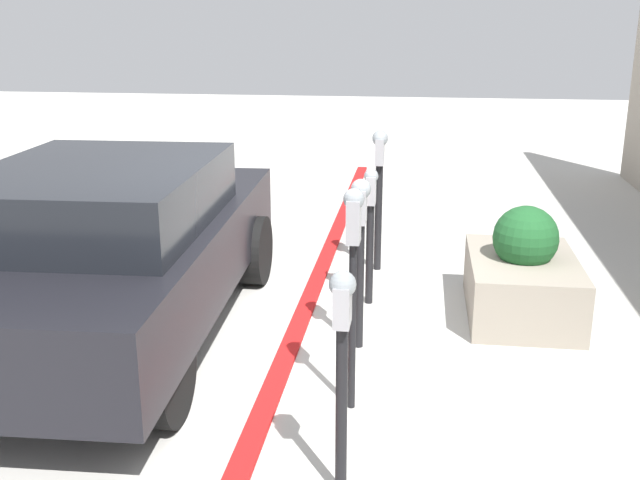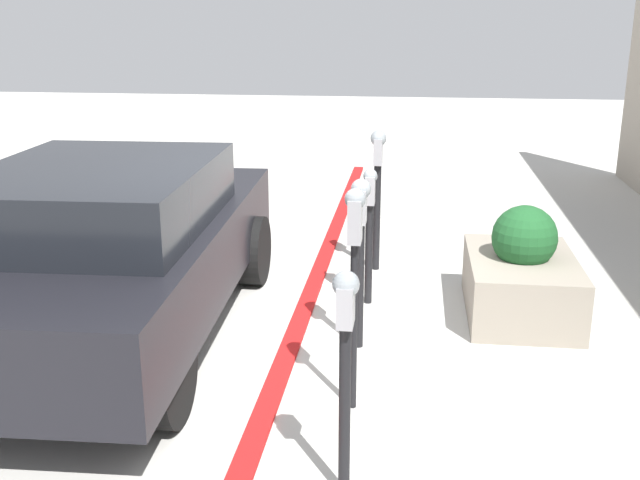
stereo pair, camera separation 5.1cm
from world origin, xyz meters
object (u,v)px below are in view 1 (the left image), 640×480
object	(u,v)px
parking_meter_second	(353,250)
planter_box	(522,277)
parking_meter_middle	(360,233)
parking_meter_nearest	(342,344)
parking_meter_farthest	(379,177)
parked_car_front	(110,245)
parking_meter_fourth	(370,217)

from	to	relation	value
parking_meter_second	planter_box	bearing A→B (deg)	-36.01
parking_meter_middle	parking_meter_nearest	bearing A→B (deg)	-178.11
parking_meter_second	parking_meter_farthest	xyz separation A→B (m)	(3.04, -0.00, -0.14)
parking_meter_middle	parking_meter_second	bearing A→B (deg)	-178.10
parking_meter_farthest	parking_meter_nearest	bearing A→B (deg)	-179.55
planter_box	parked_car_front	size ratio (longest dim) A/B	0.32
parking_meter_farthest	parked_car_front	world-z (taller)	parked_car_front
parking_meter_nearest	parking_meter_second	bearing A→B (deg)	1.88
parking_meter_fourth	parked_car_front	bearing A→B (deg)	116.14
parking_meter_fourth	parking_meter_farthest	size ratio (longest dim) A/B	0.87
parking_meter_nearest	parking_meter_middle	world-z (taller)	parking_meter_middle
parking_meter_second	parking_meter_middle	size ratio (longest dim) A/B	1.11
parking_meter_nearest	parking_meter_fourth	world-z (taller)	parking_meter_nearest
parking_meter_middle	parked_car_front	size ratio (longest dim) A/B	0.31
parking_meter_nearest	parking_meter_second	size ratio (longest dim) A/B	0.86
planter_box	parked_car_front	world-z (taller)	parked_car_front
parking_meter_fourth	planter_box	size ratio (longest dim) A/B	0.90
parking_meter_fourth	parking_meter_farthest	xyz separation A→B (m)	(1.01, -0.02, 0.18)
parking_meter_second	parked_car_front	size ratio (longest dim) A/B	0.35
planter_box	parked_car_front	xyz separation A→B (m)	(-0.94, 3.54, 0.44)
planter_box	parked_car_front	distance (m)	3.69
parking_meter_middle	planter_box	distance (m)	1.80
parking_meter_fourth	planter_box	distance (m)	1.50
parking_meter_nearest	parking_meter_middle	bearing A→B (deg)	1.89
parking_meter_second	parking_meter_fourth	distance (m)	2.05
parking_meter_second	planter_box	size ratio (longest dim) A/B	1.09
parking_meter_farthest	parking_meter_second	bearing A→B (deg)	179.98
parking_meter_second	parking_meter_middle	xyz separation A→B (m)	(1.02, 0.03, -0.17)
parking_meter_nearest	parking_meter_farthest	size ratio (longest dim) A/B	0.90
parking_meter_second	planter_box	world-z (taller)	parking_meter_second
parking_meter_second	parking_meter_fourth	xyz separation A→B (m)	(2.03, 0.02, -0.32)
parked_car_front	parking_meter_nearest	bearing A→B (deg)	-134.55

